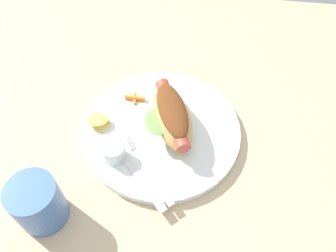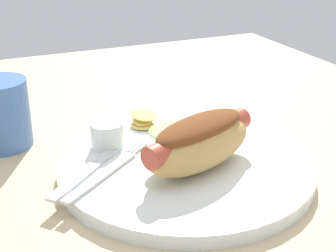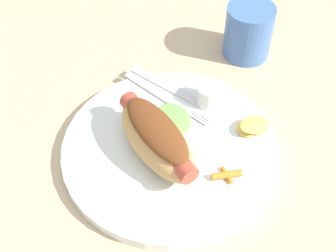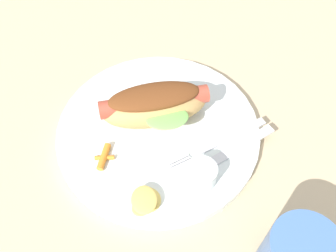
{
  "view_description": "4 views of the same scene",
  "coord_description": "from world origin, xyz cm",
  "px_view_note": "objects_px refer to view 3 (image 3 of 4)",
  "views": [
    {
      "loc": [
        -6.16,
        40.35,
        54.7
      ],
      "look_at": [
        -1.33,
        3.41,
        3.74
      ],
      "focal_mm": 36.71,
      "sensor_mm": 36.0,
      "label": 1
    },
    {
      "loc": [
        -47.68,
        25.86,
        28.87
      ],
      "look_at": [
        1.5,
        4.16,
        5.78
      ],
      "focal_mm": 53.97,
      "sensor_mm": 36.0,
      "label": 2
    },
    {
      "loc": [
        -7.93,
        -37.74,
        53.88
      ],
      "look_at": [
        -0.11,
        3.2,
        5.21
      ],
      "focal_mm": 51.2,
      "sensor_mm": 36.0,
      "label": 3
    },
    {
      "loc": [
        30.79,
        9.34,
        46.33
      ],
      "look_at": [
        1.2,
        4.25,
        4.21
      ],
      "focal_mm": 39.48,
      "sensor_mm": 36.0,
      "label": 4
    }
  ],
  "objects_px": {
    "fork": "(166,96)",
    "drinking_cup": "(248,31)",
    "sauce_ramekin": "(210,94)",
    "knife": "(167,86)",
    "plate": "(171,150)",
    "chips_pile": "(252,126)",
    "carrot_garnish": "(227,175)",
    "hot_dog": "(157,137)"
  },
  "relations": [
    {
      "from": "chips_pile",
      "to": "hot_dog",
      "type": "bearing_deg",
      "value": -174.05
    },
    {
      "from": "hot_dog",
      "to": "chips_pile",
      "type": "bearing_deg",
      "value": 74.32
    },
    {
      "from": "sauce_ramekin",
      "to": "knife",
      "type": "distance_m",
      "value": 0.07
    },
    {
      "from": "plate",
      "to": "knife",
      "type": "bearing_deg",
      "value": 81.77
    },
    {
      "from": "hot_dog",
      "to": "drinking_cup",
      "type": "height_order",
      "value": "drinking_cup"
    },
    {
      "from": "plate",
      "to": "fork",
      "type": "distance_m",
      "value": 0.09
    },
    {
      "from": "sauce_ramekin",
      "to": "carrot_garnish",
      "type": "height_order",
      "value": "sauce_ramekin"
    },
    {
      "from": "knife",
      "to": "carrot_garnish",
      "type": "bearing_deg",
      "value": -28.12
    },
    {
      "from": "sauce_ramekin",
      "to": "hot_dog",
      "type": "bearing_deg",
      "value": -139.15
    },
    {
      "from": "chips_pile",
      "to": "drinking_cup",
      "type": "relative_size",
      "value": 0.61
    },
    {
      "from": "hot_dog",
      "to": "fork",
      "type": "distance_m",
      "value": 0.11
    },
    {
      "from": "carrot_garnish",
      "to": "chips_pile",
      "type": "bearing_deg",
      "value": 51.69
    },
    {
      "from": "hot_dog",
      "to": "sauce_ramekin",
      "type": "bearing_deg",
      "value": 109.22
    },
    {
      "from": "knife",
      "to": "carrot_garnish",
      "type": "distance_m",
      "value": 0.18
    },
    {
      "from": "fork",
      "to": "drinking_cup",
      "type": "bearing_deg",
      "value": 83.43
    },
    {
      "from": "carrot_garnish",
      "to": "plate",
      "type": "bearing_deg",
      "value": 133.84
    },
    {
      "from": "hot_dog",
      "to": "knife",
      "type": "xyz_separation_m",
      "value": [
        0.04,
        0.12,
        -0.03
      ]
    },
    {
      "from": "knife",
      "to": "fork",
      "type": "bearing_deg",
      "value": -59.4
    },
    {
      "from": "sauce_ramekin",
      "to": "chips_pile",
      "type": "distance_m",
      "value": 0.08
    },
    {
      "from": "sauce_ramekin",
      "to": "drinking_cup",
      "type": "height_order",
      "value": "drinking_cup"
    },
    {
      "from": "chips_pile",
      "to": "carrot_garnish",
      "type": "relative_size",
      "value": 1.37
    },
    {
      "from": "knife",
      "to": "chips_pile",
      "type": "height_order",
      "value": "chips_pile"
    },
    {
      "from": "chips_pile",
      "to": "drinking_cup",
      "type": "distance_m",
      "value": 0.19
    },
    {
      "from": "fork",
      "to": "knife",
      "type": "relative_size",
      "value": 0.97
    },
    {
      "from": "chips_pile",
      "to": "carrot_garnish",
      "type": "distance_m",
      "value": 0.09
    },
    {
      "from": "plate",
      "to": "chips_pile",
      "type": "distance_m",
      "value": 0.12
    },
    {
      "from": "sauce_ramekin",
      "to": "drinking_cup",
      "type": "bearing_deg",
      "value": 51.17
    },
    {
      "from": "chips_pile",
      "to": "plate",
      "type": "bearing_deg",
      "value": -176.76
    },
    {
      "from": "chips_pile",
      "to": "drinking_cup",
      "type": "bearing_deg",
      "value": 75.28
    },
    {
      "from": "plate",
      "to": "drinking_cup",
      "type": "bearing_deg",
      "value": 48.62
    },
    {
      "from": "chips_pile",
      "to": "carrot_garnish",
      "type": "xyz_separation_m",
      "value": [
        -0.06,
        -0.07,
        -0.0
      ]
    },
    {
      "from": "sauce_ramekin",
      "to": "drinking_cup",
      "type": "xyz_separation_m",
      "value": [
        0.09,
        0.12,
        0.01
      ]
    },
    {
      "from": "plate",
      "to": "chips_pile",
      "type": "xyz_separation_m",
      "value": [
        0.12,
        0.01,
        0.02
      ]
    },
    {
      "from": "plate",
      "to": "drinking_cup",
      "type": "distance_m",
      "value": 0.25
    },
    {
      "from": "sauce_ramekin",
      "to": "fork",
      "type": "relative_size",
      "value": 0.3
    },
    {
      "from": "sauce_ramekin",
      "to": "carrot_garnish",
      "type": "bearing_deg",
      "value": -94.49
    },
    {
      "from": "knife",
      "to": "drinking_cup",
      "type": "distance_m",
      "value": 0.17
    },
    {
      "from": "plate",
      "to": "carrot_garnish",
      "type": "bearing_deg",
      "value": -46.16
    },
    {
      "from": "hot_dog",
      "to": "chips_pile",
      "type": "height_order",
      "value": "hot_dog"
    },
    {
      "from": "carrot_garnish",
      "to": "fork",
      "type": "bearing_deg",
      "value": 108.14
    },
    {
      "from": "chips_pile",
      "to": "carrot_garnish",
      "type": "height_order",
      "value": "chips_pile"
    },
    {
      "from": "knife",
      "to": "carrot_garnish",
      "type": "relative_size",
      "value": 3.39
    }
  ]
}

